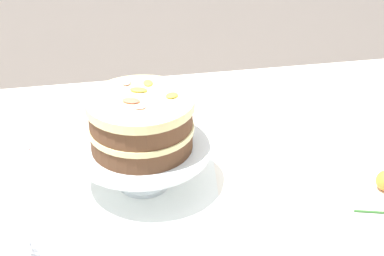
{
  "coord_description": "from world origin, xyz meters",
  "views": [
    {
      "loc": [
        -0.28,
        -1.14,
        1.54
      ],
      "look_at": [
        -0.07,
        -0.01,
        0.86
      ],
      "focal_mm": 57.97,
      "sensor_mm": 36.0,
      "label": 1
    }
  ],
  "objects_px": {
    "layer_cake": "(141,123)",
    "teacup": "(11,255)",
    "dining_table": "(225,206)",
    "cake_stand": "(143,153)"
  },
  "relations": [
    {
      "from": "dining_table",
      "to": "cake_stand",
      "type": "bearing_deg",
      "value": -177.65
    },
    {
      "from": "dining_table",
      "to": "cake_stand",
      "type": "height_order",
      "value": "cake_stand"
    },
    {
      "from": "dining_table",
      "to": "cake_stand",
      "type": "distance_m",
      "value": 0.26
    },
    {
      "from": "dining_table",
      "to": "teacup",
      "type": "bearing_deg",
      "value": -154.74
    },
    {
      "from": "dining_table",
      "to": "layer_cake",
      "type": "distance_m",
      "value": 0.31
    },
    {
      "from": "layer_cake",
      "to": "teacup",
      "type": "height_order",
      "value": "layer_cake"
    },
    {
      "from": "dining_table",
      "to": "layer_cake",
      "type": "relative_size",
      "value": 6.24
    },
    {
      "from": "teacup",
      "to": "layer_cake",
      "type": "bearing_deg",
      "value": 37.66
    },
    {
      "from": "cake_stand",
      "to": "teacup",
      "type": "distance_m",
      "value": 0.34
    },
    {
      "from": "layer_cake",
      "to": "teacup",
      "type": "distance_m",
      "value": 0.36
    }
  ]
}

